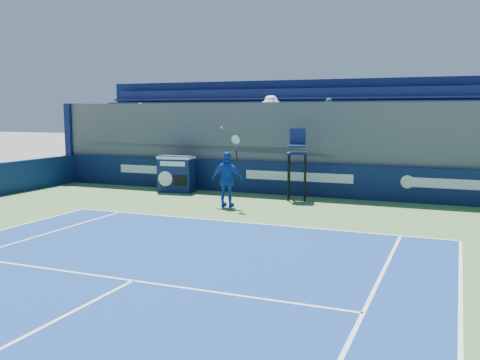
% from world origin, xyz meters
% --- Properties ---
extents(back_hoarding, '(20.40, 0.21, 1.20)m').
position_xyz_m(back_hoarding, '(0.00, 17.10, 0.60)').
color(back_hoarding, '#0B1840').
rests_on(back_hoarding, ground).
extents(match_clock, '(1.39, 0.86, 1.40)m').
position_xyz_m(match_clock, '(-4.56, 16.23, 0.74)').
color(match_clock, '#0E194A').
rests_on(match_clock, ground).
extents(umpire_chair, '(0.85, 0.85, 2.48)m').
position_xyz_m(umpire_chair, '(0.21, 16.18, 1.53)').
color(umpire_chair, black).
rests_on(umpire_chair, ground).
extents(tennis_player, '(1.06, 0.48, 2.57)m').
position_xyz_m(tennis_player, '(-1.47, 14.02, 0.90)').
color(tennis_player, '#1642B2').
rests_on(tennis_player, apron).
extents(stadium_seating, '(21.00, 4.05, 4.40)m').
position_xyz_m(stadium_seating, '(-0.02, 19.15, 1.83)').
color(stadium_seating, '#4D4D52').
rests_on(stadium_seating, ground).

